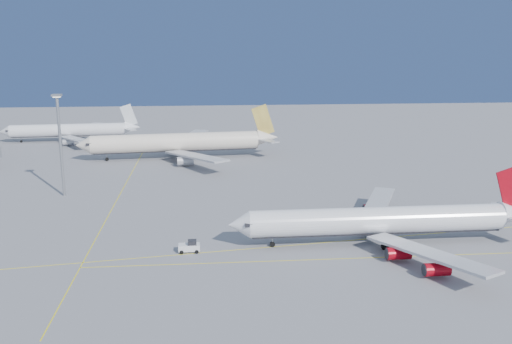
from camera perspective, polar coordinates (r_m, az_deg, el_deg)
The scene contains 7 objects.
ground at distance 121.05m, azimuth 3.21°, elevation -6.35°, with size 500.00×500.00×0.00m, color slate.
taxiway_lines at distance 125.87m, azimuth -3.89°, elevation -5.59°, with size 118.86×140.00×0.02m.
airliner_virgin at distance 118.04m, azimuth 12.67°, elevation -4.78°, with size 62.56×56.33×15.46m.
airliner_etihad at distance 200.18m, azimuth -7.57°, elevation 2.96°, with size 70.27×64.59×18.33m.
airliner_third at distance 244.58m, azimuth -17.97°, elevation 4.00°, with size 55.73×51.24×14.94m.
pushback_tug at distance 112.22m, azimuth -6.65°, elevation -7.42°, with size 4.17×2.59×2.33m.
light_mast at distance 155.98m, azimuth -19.02°, elevation 3.35°, with size 2.32×2.32×26.82m.
Camera 1 is at (-16.95, -112.98, 40.01)m, focal length 40.00 mm.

